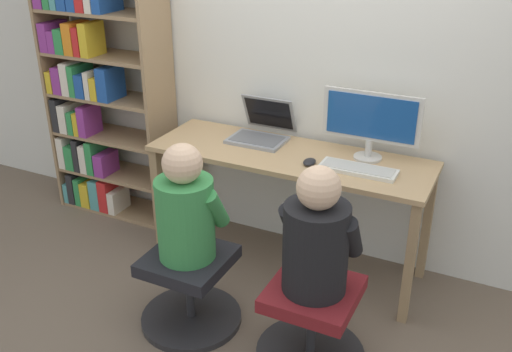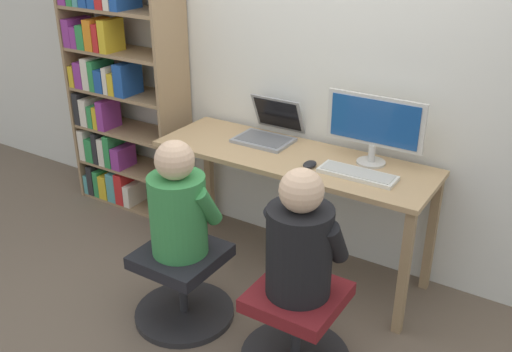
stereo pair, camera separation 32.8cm
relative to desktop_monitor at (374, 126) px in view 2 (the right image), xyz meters
The scene contains 12 objects.
ground_plane 1.17m from the desktop_monitor, 136.70° to the right, with size 14.00×14.00×0.00m, color brown.
wall_back 0.57m from the desktop_monitor, 154.46° to the left, with size 10.00×0.05×2.60m.
desk 0.56m from the desktop_monitor, 162.97° to the right, with size 1.70×0.56×0.78m.
desktop_monitor is the anchor object (origin of this frame).
laptop 0.72m from the desktop_monitor, behind, with size 0.35×0.35×0.25m.
keyboard 0.29m from the desktop_monitor, 89.26° to the right, with size 0.43×0.15×0.03m.
computer_mouse_by_keyboard 0.42m from the desktop_monitor, 140.61° to the right, with size 0.07×0.10×0.03m.
office_chair_left 1.17m from the desktop_monitor, 89.35° to the right, with size 0.56×0.56×0.43m.
office_chair_right 1.38m from the desktop_monitor, 127.79° to the right, with size 0.56×0.56×0.43m.
person_at_monitor 0.91m from the desktop_monitor, 89.34° to the right, with size 0.38×0.32×0.64m.
person_at_laptop 1.17m from the desktop_monitor, 127.92° to the right, with size 0.37×0.31×0.64m.
bookshelf 2.00m from the desktop_monitor, behind, with size 0.91×0.34×1.79m.
Camera 2 is at (1.48, -2.46, 2.11)m, focal length 40.00 mm.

